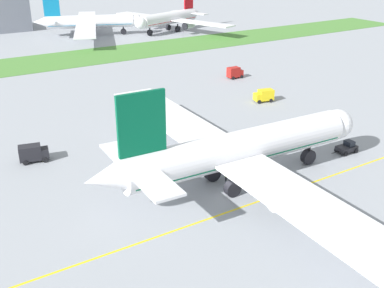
{
  "coord_description": "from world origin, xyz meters",
  "views": [
    {
      "loc": [
        -37.75,
        -49.72,
        35.59
      ],
      "look_at": [
        1.29,
        12.33,
        3.84
      ],
      "focal_mm": 43.89,
      "sensor_mm": 36.0,
      "label": 1
    }
  ],
  "objects_px": {
    "parked_airliner_far_right": "(170,18)",
    "parked_airliner_far_centre": "(89,22)",
    "airliner_foreground": "(236,150)",
    "ground_crew_wingwalker_port": "(226,176)",
    "ground_crew_wingwalker_starboard": "(307,186)",
    "service_truck_catering_van": "(235,72)",
    "service_truck_baggage_loader": "(33,153)",
    "service_truck_fuel_bowser": "(264,95)",
    "pushback_tug": "(347,147)"
  },
  "relations": [
    {
      "from": "airliner_foreground",
      "to": "ground_crew_wingwalker_port",
      "type": "distance_m",
      "value": 5.29
    },
    {
      "from": "parked_airliner_far_right",
      "to": "parked_airliner_far_centre",
      "type": "bearing_deg",
      "value": 164.14
    },
    {
      "from": "ground_crew_wingwalker_starboard",
      "to": "service_truck_catering_van",
      "type": "distance_m",
      "value": 65.92
    },
    {
      "from": "parked_airliner_far_right",
      "to": "ground_crew_wingwalker_starboard",
      "type": "bearing_deg",
      "value": -111.28
    },
    {
      "from": "service_truck_catering_van",
      "to": "service_truck_baggage_loader",
      "type": "bearing_deg",
      "value": -158.28
    },
    {
      "from": "ground_crew_wingwalker_port",
      "to": "service_truck_catering_van",
      "type": "height_order",
      "value": "service_truck_catering_van"
    },
    {
      "from": "parked_airliner_far_centre",
      "to": "parked_airliner_far_right",
      "type": "bearing_deg",
      "value": -15.86
    },
    {
      "from": "ground_crew_wingwalker_port",
      "to": "service_truck_catering_van",
      "type": "relative_size",
      "value": 0.36
    },
    {
      "from": "parked_airliner_far_centre",
      "to": "ground_crew_wingwalker_port",
      "type": "bearing_deg",
      "value": -101.72
    },
    {
      "from": "service_truck_fuel_bowser",
      "to": "service_truck_catering_van",
      "type": "height_order",
      "value": "service_truck_catering_van"
    },
    {
      "from": "service_truck_baggage_loader",
      "to": "parked_airliner_far_centre",
      "type": "height_order",
      "value": "parked_airliner_far_centre"
    },
    {
      "from": "parked_airliner_far_right",
      "to": "service_truck_fuel_bowser",
      "type": "bearing_deg",
      "value": -106.58
    },
    {
      "from": "airliner_foreground",
      "to": "service_truck_baggage_loader",
      "type": "distance_m",
      "value": 35.89
    },
    {
      "from": "parked_airliner_far_right",
      "to": "service_truck_baggage_loader",
      "type": "bearing_deg",
      "value": -130.24
    },
    {
      "from": "pushback_tug",
      "to": "ground_crew_wingwalker_starboard",
      "type": "bearing_deg",
      "value": -157.86
    },
    {
      "from": "ground_crew_wingwalker_port",
      "to": "ground_crew_wingwalker_starboard",
      "type": "bearing_deg",
      "value": -49.02
    },
    {
      "from": "parked_airliner_far_right",
      "to": "ground_crew_wingwalker_port",
      "type": "bearing_deg",
      "value": -115.95
    },
    {
      "from": "ground_crew_wingwalker_port",
      "to": "pushback_tug",
      "type": "bearing_deg",
      "value": -5.88
    },
    {
      "from": "ground_crew_wingwalker_port",
      "to": "service_truck_catering_van",
      "type": "xyz_separation_m",
      "value": [
        38.59,
        48.99,
        0.67
      ]
    },
    {
      "from": "ground_crew_wingwalker_port",
      "to": "ground_crew_wingwalker_starboard",
      "type": "height_order",
      "value": "ground_crew_wingwalker_starboard"
    },
    {
      "from": "ground_crew_wingwalker_port",
      "to": "parked_airliner_far_centre",
      "type": "relative_size",
      "value": 0.02
    },
    {
      "from": "ground_crew_wingwalker_starboard",
      "to": "service_truck_catering_van",
      "type": "height_order",
      "value": "service_truck_catering_van"
    },
    {
      "from": "service_truck_baggage_loader",
      "to": "parked_airliner_far_centre",
      "type": "relative_size",
      "value": 0.08
    },
    {
      "from": "service_truck_baggage_loader",
      "to": "service_truck_catering_van",
      "type": "height_order",
      "value": "service_truck_catering_van"
    },
    {
      "from": "service_truck_catering_van",
      "to": "parked_airliner_far_centre",
      "type": "distance_m",
      "value": 84.76
    },
    {
      "from": "airliner_foreground",
      "to": "ground_crew_wingwalker_port",
      "type": "relative_size",
      "value": 46.11
    },
    {
      "from": "service_truck_baggage_loader",
      "to": "service_truck_fuel_bowser",
      "type": "height_order",
      "value": "service_truck_baggage_loader"
    },
    {
      "from": "ground_crew_wingwalker_port",
      "to": "parked_airliner_far_centre",
      "type": "bearing_deg",
      "value": 78.28
    },
    {
      "from": "service_truck_baggage_loader",
      "to": "parked_airliner_far_right",
      "type": "height_order",
      "value": "parked_airliner_far_right"
    },
    {
      "from": "ground_crew_wingwalker_starboard",
      "to": "parked_airliner_far_centre",
      "type": "relative_size",
      "value": 0.03
    },
    {
      "from": "ground_crew_wingwalker_starboard",
      "to": "parked_airliner_far_right",
      "type": "bearing_deg",
      "value": 68.72
    },
    {
      "from": "service_truck_catering_van",
      "to": "parked_airliner_far_centre",
      "type": "height_order",
      "value": "parked_airliner_far_centre"
    },
    {
      "from": "ground_crew_wingwalker_starboard",
      "to": "service_truck_fuel_bowser",
      "type": "distance_m",
      "value": 44.59
    },
    {
      "from": "airliner_foreground",
      "to": "ground_crew_wingwalker_starboard",
      "type": "distance_m",
      "value": 12.13
    },
    {
      "from": "airliner_foreground",
      "to": "service_truck_fuel_bowser",
      "type": "height_order",
      "value": "airliner_foreground"
    },
    {
      "from": "service_truck_fuel_bowser",
      "to": "service_truck_catering_van",
      "type": "distance_m",
      "value": 21.75
    },
    {
      "from": "service_truck_catering_van",
      "to": "service_truck_fuel_bowser",
      "type": "bearing_deg",
      "value": -108.16
    },
    {
      "from": "ground_crew_wingwalker_port",
      "to": "ground_crew_wingwalker_starboard",
      "type": "relative_size",
      "value": 0.94
    },
    {
      "from": "service_truck_baggage_loader",
      "to": "service_truck_fuel_bowser",
      "type": "relative_size",
      "value": 1.07
    },
    {
      "from": "pushback_tug",
      "to": "ground_crew_wingwalker_starboard",
      "type": "distance_m",
      "value": 18.44
    },
    {
      "from": "airliner_foreground",
      "to": "ground_crew_wingwalker_port",
      "type": "xyz_separation_m",
      "value": [
        -0.62,
        1.58,
        -5.01
      ]
    },
    {
      "from": "service_truck_baggage_loader",
      "to": "parked_airliner_far_right",
      "type": "relative_size",
      "value": 0.09
    },
    {
      "from": "ground_crew_wingwalker_port",
      "to": "ground_crew_wingwalker_starboard",
      "type": "distance_m",
      "value": 12.67
    },
    {
      "from": "service_truck_baggage_loader",
      "to": "service_truck_fuel_bowser",
      "type": "distance_m",
      "value": 56.16
    },
    {
      "from": "airliner_foreground",
      "to": "parked_airliner_far_right",
      "type": "bearing_deg",
      "value": 64.56
    },
    {
      "from": "service_truck_fuel_bowser",
      "to": "parked_airliner_far_right",
      "type": "distance_m",
      "value": 99.57
    },
    {
      "from": "pushback_tug",
      "to": "service_truck_fuel_bowser",
      "type": "bearing_deg",
      "value": 78.27
    },
    {
      "from": "service_truck_fuel_bowser",
      "to": "pushback_tug",
      "type": "bearing_deg",
      "value": -101.73
    },
    {
      "from": "airliner_foreground",
      "to": "parked_airliner_far_right",
      "type": "distance_m",
      "value": 138.71
    },
    {
      "from": "ground_crew_wingwalker_port",
      "to": "ground_crew_wingwalker_starboard",
      "type": "xyz_separation_m",
      "value": [
        8.31,
        -9.56,
        0.07
      ]
    }
  ]
}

